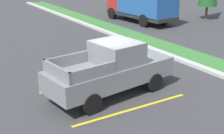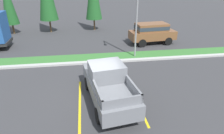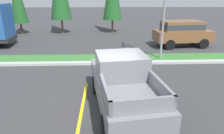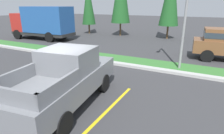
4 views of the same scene
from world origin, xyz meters
name	(u,v)px [view 3 (image 3 of 4)]	position (x,y,z in m)	size (l,w,h in m)	color
ground_plane	(107,105)	(0.00, 0.00, 0.00)	(120.00, 120.00, 0.00)	#38383A
parking_line_near	(82,109)	(-0.98, -0.33, 0.00)	(0.12, 4.80, 0.01)	yellow
parking_line_far	(162,108)	(2.12, -0.33, 0.00)	(0.12, 4.80, 0.01)	yellow
curb_strip	(106,63)	(0.00, 5.00, 0.07)	(56.00, 0.40, 0.15)	#B2B2AD
grass_median	(106,58)	(0.00, 6.10, 0.03)	(56.00, 1.80, 0.06)	#387533
pickup_truck_main	(122,84)	(0.56, -0.28, 1.04)	(2.59, 5.43, 2.10)	black
suv_distant	(183,32)	(6.27, 9.24, 1.24)	(4.75, 2.28, 2.10)	black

